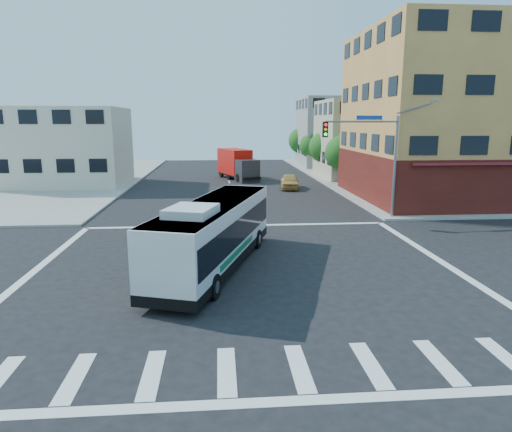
{
  "coord_description": "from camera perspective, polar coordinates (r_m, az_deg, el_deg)",
  "views": [
    {
      "loc": [
        -1.12,
        -19.27,
        6.66
      ],
      "look_at": [
        0.8,
        4.21,
        1.72
      ],
      "focal_mm": 32.0,
      "sensor_mm": 36.0,
      "label": 1
    }
  ],
  "objects": [
    {
      "name": "building_west",
      "position": [
        51.82,
        -22.77,
        7.99
      ],
      "size": [
        12.06,
        10.06,
        8.0
      ],
      "color": "beige",
      "rests_on": "ground"
    },
    {
      "name": "street_tree_a",
      "position": [
        49.05,
        10.84,
        8.03
      ],
      "size": [
        3.6,
        3.6,
        5.53
      ],
      "color": "#352013",
      "rests_on": "ground"
    },
    {
      "name": "transit_bus",
      "position": [
        20.83,
        -5.17,
        -2.12
      ],
      "size": [
        5.82,
        11.62,
        3.38
      ],
      "rotation": [
        0.0,
        0.0,
        -0.31
      ],
      "color": "black",
      "rests_on": "ground"
    },
    {
      "name": "box_truck",
      "position": [
        52.93,
        -2.32,
        6.4
      ],
      "size": [
        4.73,
        7.87,
        3.42
      ],
      "rotation": [
        0.0,
        0.0,
        0.36
      ],
      "color": "#26262B",
      "rests_on": "ground"
    },
    {
      "name": "corner_building_ne",
      "position": [
        43.26,
        24.91,
        9.73
      ],
      "size": [
        18.1,
        15.44,
        14.0
      ],
      "color": "#DA9D4E",
      "rests_on": "ground"
    },
    {
      "name": "sidewalk_ne",
      "position": [
        65.52,
        28.91,
        4.59
      ],
      "size": [
        50.0,
        50.0,
        0.15
      ],
      "primitive_type": "cube",
      "color": "gray",
      "rests_on": "ground"
    },
    {
      "name": "street_tree_b",
      "position": [
        56.78,
        8.69,
        8.76
      ],
      "size": [
        3.8,
        3.8,
        5.79
      ],
      "color": "#352013",
      "rests_on": "ground"
    },
    {
      "name": "parked_car",
      "position": [
        45.62,
        4.2,
        4.34
      ],
      "size": [
        2.26,
        4.51,
        1.48
      ],
      "primitive_type": "imported",
      "rotation": [
        0.0,
        0.0,
        -0.12
      ],
      "color": "#BF9846",
      "rests_on": "ground"
    },
    {
      "name": "building_east_far",
      "position": [
        69.66,
        10.56,
        10.27
      ],
      "size": [
        12.06,
        10.06,
        10.0
      ],
      "color": "gray",
      "rests_on": "ground"
    },
    {
      "name": "street_tree_d",
      "position": [
        72.43,
        5.77,
        9.57
      ],
      "size": [
        4.0,
        4.0,
        6.03
      ],
      "color": "#352013",
      "rests_on": "ground"
    },
    {
      "name": "building_east_near",
      "position": [
        56.28,
        14.28,
        9.28
      ],
      "size": [
        12.06,
        10.06,
        9.0
      ],
      "color": "tan",
      "rests_on": "ground"
    },
    {
      "name": "signal_mast_ne",
      "position": [
        31.63,
        14.3,
        8.43
      ],
      "size": [
        7.91,
        1.13,
        8.07
      ],
      "color": "slate",
      "rests_on": "ground"
    },
    {
      "name": "ground",
      "position": [
        20.42,
        -1.29,
        -7.2
      ],
      "size": [
        120.0,
        120.0,
        0.0
      ],
      "primitive_type": "plane",
      "color": "black",
      "rests_on": "ground"
    },
    {
      "name": "street_tree_c",
      "position": [
        64.6,
        7.05,
        8.9
      ],
      "size": [
        3.4,
        3.4,
        5.29
      ],
      "color": "#352013",
      "rests_on": "ground"
    }
  ]
}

